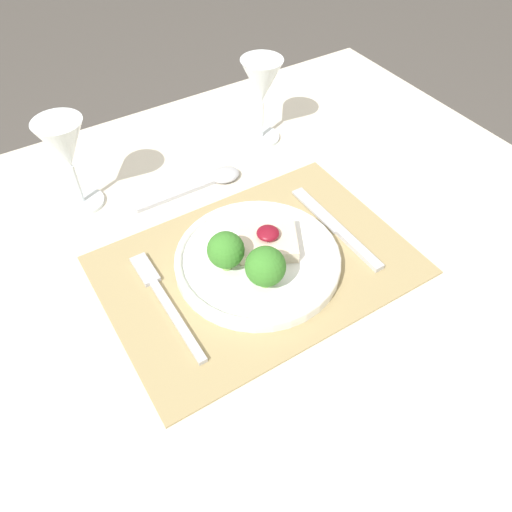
{
  "coord_description": "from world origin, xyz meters",
  "views": [
    {
      "loc": [
        -0.26,
        -0.42,
        1.31
      ],
      "look_at": [
        -0.0,
        0.0,
        0.78
      ],
      "focal_mm": 35.0,
      "sensor_mm": 36.0,
      "label": 1
    }
  ],
  "objects_px": {
    "dinner_plate": "(255,259)",
    "fork": "(162,297)",
    "spoon": "(214,179)",
    "wine_glass_far": "(65,149)",
    "knife": "(341,232)",
    "wine_glass_near": "(262,85)"
  },
  "relations": [
    {
      "from": "spoon",
      "to": "wine_glass_far",
      "type": "relative_size",
      "value": 1.24
    },
    {
      "from": "dinner_plate",
      "to": "fork",
      "type": "distance_m",
      "value": 0.14
    },
    {
      "from": "dinner_plate",
      "to": "fork",
      "type": "relative_size",
      "value": 1.15
    },
    {
      "from": "wine_glass_near",
      "to": "dinner_plate",
      "type": "bearing_deg",
      "value": -123.85
    },
    {
      "from": "fork",
      "to": "wine_glass_near",
      "type": "bearing_deg",
      "value": 39.03
    },
    {
      "from": "fork",
      "to": "wine_glass_far",
      "type": "distance_m",
      "value": 0.28
    },
    {
      "from": "dinner_plate",
      "to": "knife",
      "type": "xyz_separation_m",
      "value": [
        0.15,
        -0.01,
        -0.02
      ]
    },
    {
      "from": "dinner_plate",
      "to": "spoon",
      "type": "xyz_separation_m",
      "value": [
        0.04,
        0.21,
        -0.02
      ]
    },
    {
      "from": "wine_glass_near",
      "to": "spoon",
      "type": "bearing_deg",
      "value": -153.84
    },
    {
      "from": "fork",
      "to": "spoon",
      "type": "bearing_deg",
      "value": 46.26
    },
    {
      "from": "fork",
      "to": "knife",
      "type": "relative_size",
      "value": 1.0
    },
    {
      "from": "dinner_plate",
      "to": "wine_glass_near",
      "type": "xyz_separation_m",
      "value": [
        0.19,
        0.28,
        0.09
      ]
    },
    {
      "from": "spoon",
      "to": "wine_glass_far",
      "type": "distance_m",
      "value": 0.25
    },
    {
      "from": "dinner_plate",
      "to": "fork",
      "type": "xyz_separation_m",
      "value": [
        -0.14,
        0.02,
        -0.02
      ]
    },
    {
      "from": "spoon",
      "to": "knife",
      "type": "bearing_deg",
      "value": -63.34
    },
    {
      "from": "fork",
      "to": "wine_glass_far",
      "type": "bearing_deg",
      "value": 96.67
    },
    {
      "from": "fork",
      "to": "wine_glass_near",
      "type": "xyz_separation_m",
      "value": [
        0.33,
        0.26,
        0.1
      ]
    },
    {
      "from": "fork",
      "to": "dinner_plate",
      "type": "bearing_deg",
      "value": -7.22
    },
    {
      "from": "fork",
      "to": "knife",
      "type": "height_order",
      "value": "knife"
    },
    {
      "from": "fork",
      "to": "knife",
      "type": "xyz_separation_m",
      "value": [
        0.29,
        -0.03,
        0.0
      ]
    },
    {
      "from": "knife",
      "to": "wine_glass_near",
      "type": "height_order",
      "value": "wine_glass_near"
    },
    {
      "from": "knife",
      "to": "wine_glass_far",
      "type": "bearing_deg",
      "value": 136.5
    }
  ]
}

